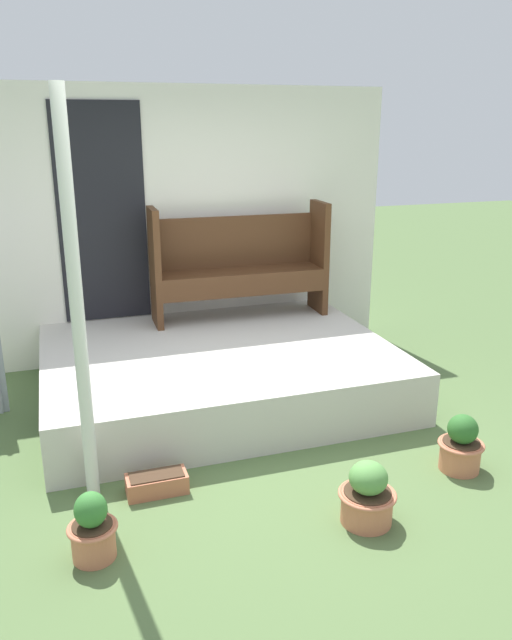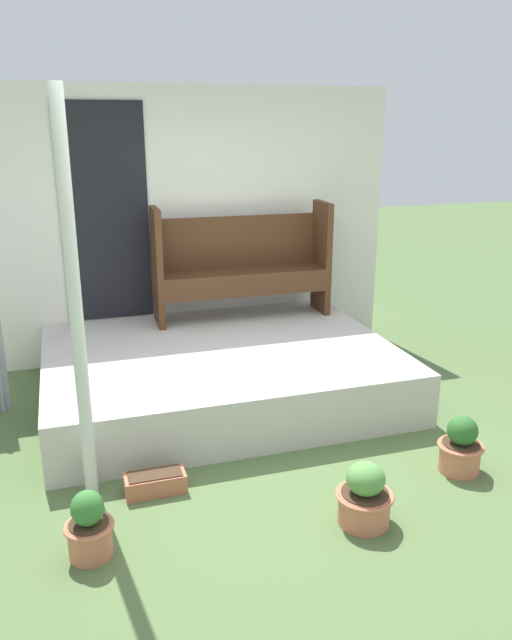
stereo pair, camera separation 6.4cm
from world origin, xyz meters
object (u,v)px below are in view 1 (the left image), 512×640
(bench, at_px, (239,261))
(flower_pot_left, at_px, (93,530))
(flower_pot_right, at_px, (461,446))
(support_post, at_px, (77,309))
(flower_pot_middle, at_px, (367,496))
(planter_box_rect, at_px, (157,483))

(bench, xyz_separation_m, flower_pot_left, (-1.63, -2.64, -0.82))
(flower_pot_left, distance_m, flower_pot_right, 2.44)
(support_post, height_order, flower_pot_right, support_post)
(bench, relative_size, flower_pot_left, 4.25)
(support_post, bearing_deg, flower_pot_left, -93.76)
(flower_pot_middle, height_order, flower_pot_right, flower_pot_right)
(bench, relative_size, planter_box_rect, 4.37)
(planter_box_rect, bearing_deg, bench, 60.62)
(bench, distance_m, planter_box_rect, 2.61)
(flower_pot_left, bearing_deg, planter_box_rect, 50.08)
(support_post, height_order, bench, support_post)
(support_post, distance_m, planter_box_rect, 1.24)
(bench, height_order, flower_pot_left, bench)
(planter_box_rect, bearing_deg, flower_pot_left, -129.92)
(support_post, xyz_separation_m, flower_pot_middle, (1.51, -0.79, -1.06))
(flower_pot_middle, height_order, planter_box_rect, flower_pot_middle)
(planter_box_rect, bearing_deg, flower_pot_right, -10.31)
(bench, xyz_separation_m, flower_pot_middle, (-0.07, -2.82, -0.83))
(flower_pot_left, xyz_separation_m, planter_box_rect, (0.43, 0.51, -0.11))
(support_post, distance_m, flower_pot_middle, 2.01)
(planter_box_rect, bearing_deg, support_post, 165.57)
(bench, bearing_deg, flower_pot_left, -120.45)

